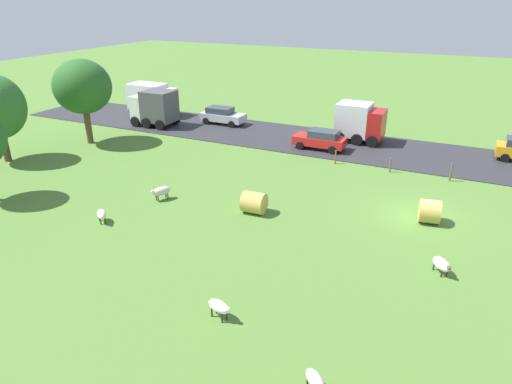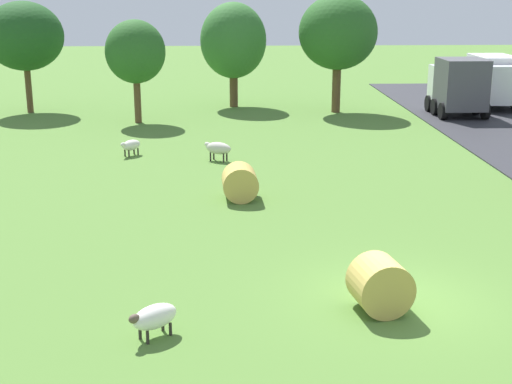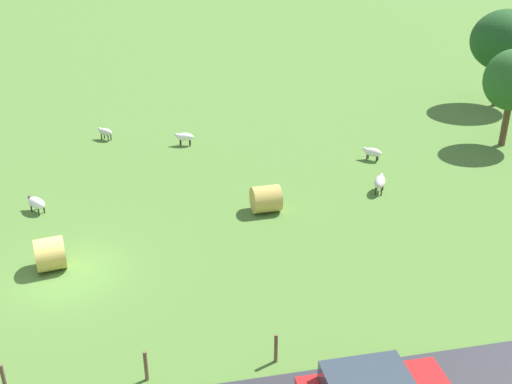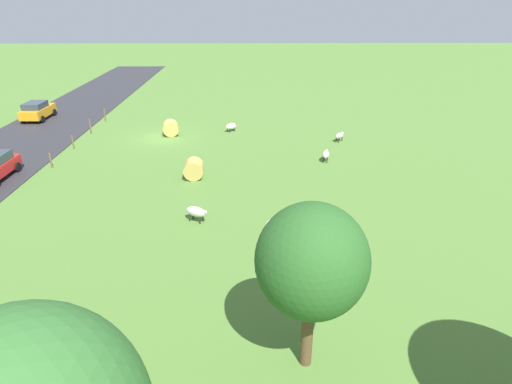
# 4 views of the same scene
# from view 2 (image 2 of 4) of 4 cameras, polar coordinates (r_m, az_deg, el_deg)

# --- Properties ---
(ground_plane) EXTENTS (160.00, 160.00, 0.00)m
(ground_plane) POSITION_cam_2_polar(r_m,az_deg,el_deg) (17.77, 11.32, -8.45)
(ground_plane) COLOR #517A33
(sheep_1) EXTENTS (1.00, 1.07, 0.72)m
(sheep_1) POSITION_cam_2_polar(r_m,az_deg,el_deg) (32.52, -9.97, 3.70)
(sheep_1) COLOR silver
(sheep_1) RESTS_ON ground_plane
(sheep_2) EXTENTS (1.30, 1.04, 0.83)m
(sheep_2) POSITION_cam_2_polar(r_m,az_deg,el_deg) (31.08, -3.04, 3.51)
(sheep_2) COLOR beige
(sheep_2) RESTS_ON ground_plane
(sheep_4) EXTENTS (1.16, 1.09, 0.74)m
(sheep_4) POSITION_cam_2_polar(r_m,az_deg,el_deg) (15.64, -8.14, -9.85)
(sheep_4) COLOR white
(sheep_4) RESTS_ON ground_plane
(hay_bale_0) EXTENTS (1.31, 1.35, 1.25)m
(hay_bale_0) POSITION_cam_2_polar(r_m,az_deg,el_deg) (25.30, -1.29, 0.77)
(hay_bale_0) COLOR tan
(hay_bale_0) RESTS_ON ground_plane
(hay_bale_1) EXTENTS (1.48, 1.31, 1.31)m
(hay_bale_1) POSITION_cam_2_polar(r_m,az_deg,el_deg) (16.85, 9.89, -7.33)
(hay_bale_1) COLOR tan
(hay_bale_1) RESTS_ON ground_plane
(tree_0) EXTENTS (3.29, 3.29, 5.65)m
(tree_0) POSITION_cam_2_polar(r_m,az_deg,el_deg) (40.31, -9.61, 10.96)
(tree_0) COLOR brown
(tree_0) RESTS_ON ground_plane
(tree_1) EXTENTS (4.66, 4.66, 6.95)m
(tree_1) POSITION_cam_2_polar(r_m,az_deg,el_deg) (43.46, 6.57, 12.52)
(tree_1) COLOR brown
(tree_1) RESTS_ON ground_plane
(tree_2) EXTENTS (4.61, 4.61, 6.57)m
(tree_2) POSITION_cam_2_polar(r_m,az_deg,el_deg) (45.26, -18.03, 11.74)
(tree_2) COLOR brown
(tree_2) RESTS_ON ground_plane
(tree_3) EXTENTS (4.11, 4.11, 6.48)m
(tree_3) POSITION_cam_2_polar(r_m,az_deg,el_deg) (45.34, -1.83, 11.98)
(tree_3) COLOR brown
(tree_3) RESTS_ON ground_plane
(truck_1) EXTENTS (2.77, 4.02, 3.33)m
(truck_1) POSITION_cam_2_polar(r_m,az_deg,el_deg) (43.61, 15.85, 8.19)
(truck_1) COLOR white
(truck_1) RESTS_ON road_strip
(truck_2) EXTENTS (2.63, 4.88, 3.16)m
(truck_2) POSITION_cam_2_polar(r_m,az_deg,el_deg) (47.35, 18.60, 8.48)
(truck_2) COLOR white
(truck_2) RESTS_ON road_strip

